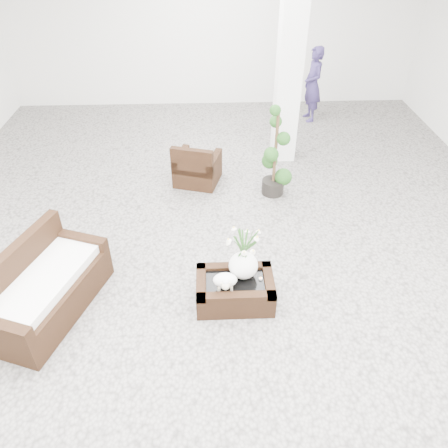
{
  "coord_description": "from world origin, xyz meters",
  "views": [
    {
      "loc": [
        -0.18,
        -4.45,
        3.88
      ],
      "look_at": [
        0.0,
        -0.1,
        0.62
      ],
      "focal_mm": 35.07,
      "sensor_mm": 36.0,
      "label": 1
    }
  ],
  "objects_px": {
    "loveseat": "(45,283)",
    "armchair": "(197,162)",
    "topiary": "(275,152)",
    "coffee_table": "(235,291)"
  },
  "relations": [
    {
      "from": "loveseat",
      "to": "armchair",
      "type": "bearing_deg",
      "value": -11.01
    },
    {
      "from": "armchair",
      "to": "topiary",
      "type": "relative_size",
      "value": 0.5
    },
    {
      "from": "armchair",
      "to": "loveseat",
      "type": "xyz_separation_m",
      "value": [
        -1.69,
        -2.82,
        0.05
      ]
    },
    {
      "from": "loveseat",
      "to": "topiary",
      "type": "bearing_deg",
      "value": -30.55
    },
    {
      "from": "coffee_table",
      "to": "topiary",
      "type": "bearing_deg",
      "value": 72.04
    },
    {
      "from": "coffee_table",
      "to": "topiary",
      "type": "distance_m",
      "value": 2.54
    },
    {
      "from": "loveseat",
      "to": "topiary",
      "type": "distance_m",
      "value": 3.78
    },
    {
      "from": "armchair",
      "to": "loveseat",
      "type": "bearing_deg",
      "value": 75.35
    },
    {
      "from": "coffee_table",
      "to": "armchair",
      "type": "height_order",
      "value": "armchair"
    },
    {
      "from": "coffee_table",
      "to": "armchair",
      "type": "bearing_deg",
      "value": 99.29
    }
  ]
}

